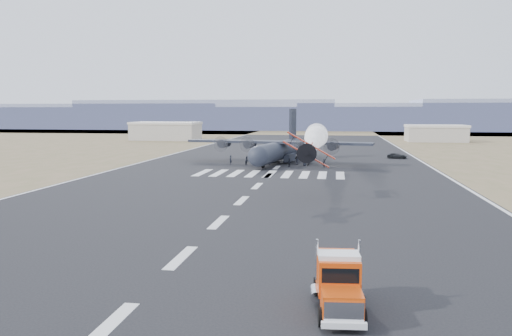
% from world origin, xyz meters
% --- Properties ---
extents(ground, '(500.00, 500.00, 0.00)m').
position_xyz_m(ground, '(0.00, 0.00, 0.00)').
color(ground, black).
rests_on(ground, ground).
extents(scrub_far, '(500.00, 80.00, 0.00)m').
position_xyz_m(scrub_far, '(0.00, 230.00, 0.00)').
color(scrub_far, brown).
rests_on(scrub_far, ground).
extents(runway_markings, '(60.00, 260.00, 0.01)m').
position_xyz_m(runway_markings, '(0.00, 60.00, 0.01)').
color(runway_markings, silver).
rests_on(runway_markings, ground).
extents(ridge_seg_a, '(150.00, 50.00, 13.00)m').
position_xyz_m(ridge_seg_a, '(-195.00, 260.00, 6.50)').
color(ridge_seg_a, '#8890AC').
rests_on(ridge_seg_a, ground).
extents(ridge_seg_b, '(150.00, 50.00, 15.00)m').
position_xyz_m(ridge_seg_b, '(-130.00, 260.00, 7.50)').
color(ridge_seg_b, '#8890AC').
rests_on(ridge_seg_b, ground).
extents(ridge_seg_c, '(150.00, 50.00, 17.00)m').
position_xyz_m(ridge_seg_c, '(-65.00, 260.00, 8.50)').
color(ridge_seg_c, '#8890AC').
rests_on(ridge_seg_c, ground).
extents(ridge_seg_d, '(150.00, 50.00, 13.00)m').
position_xyz_m(ridge_seg_d, '(0.00, 260.00, 6.50)').
color(ridge_seg_d, '#8890AC').
rests_on(ridge_seg_d, ground).
extents(ridge_seg_e, '(150.00, 50.00, 15.00)m').
position_xyz_m(ridge_seg_e, '(65.00, 260.00, 7.50)').
color(ridge_seg_e, '#8890AC').
rests_on(ridge_seg_e, ground).
extents(hangar_left, '(24.50, 14.50, 6.70)m').
position_xyz_m(hangar_left, '(-52.00, 145.00, 3.41)').
color(hangar_left, '#A29C90').
rests_on(hangar_left, ground).
extents(hangar_right, '(20.50, 12.50, 5.90)m').
position_xyz_m(hangar_right, '(46.00, 150.00, 3.01)').
color(hangar_right, '#A29C90').
rests_on(hangar_right, ground).
extents(semi_truck, '(2.90, 7.21, 3.19)m').
position_xyz_m(semi_truck, '(11.48, -7.94, 1.57)').
color(semi_truck, black).
rests_on(semi_truck, ground).
extents(aerobatic_biplane, '(5.96, 6.02, 4.63)m').
position_xyz_m(aerobatic_biplane, '(7.74, 27.30, 5.89)').
color(aerobatic_biplane, '#A2290A').
extents(smoke_trail, '(4.25, 33.86, 4.25)m').
position_xyz_m(smoke_trail, '(7.50, 55.07, 6.13)').
color(smoke_trail, white).
extents(transport_aircraft, '(39.21, 32.14, 11.33)m').
position_xyz_m(transport_aircraft, '(-0.51, 69.83, 2.92)').
color(transport_aircraft, black).
rests_on(transport_aircraft, ground).
extents(support_vehicle, '(4.82, 3.15, 1.23)m').
position_xyz_m(support_vehicle, '(25.06, 82.69, 0.62)').
color(support_vehicle, black).
rests_on(support_vehicle, ground).
extents(crew_a, '(0.81, 0.78, 1.73)m').
position_xyz_m(crew_a, '(8.98, 61.01, 0.87)').
color(crew_a, black).
rests_on(crew_a, ground).
extents(crew_b, '(0.82, 0.57, 1.57)m').
position_xyz_m(crew_b, '(-2.49, 66.32, 0.78)').
color(crew_b, black).
rests_on(crew_b, ground).
extents(crew_c, '(1.20, 1.00, 1.69)m').
position_xyz_m(crew_c, '(3.43, 66.01, 0.85)').
color(crew_c, black).
rests_on(crew_c, ground).
extents(crew_d, '(0.98, 1.07, 1.65)m').
position_xyz_m(crew_d, '(2.22, 61.86, 0.83)').
color(crew_d, black).
rests_on(crew_d, ground).
extents(crew_e, '(0.97, 0.84, 1.70)m').
position_xyz_m(crew_e, '(5.10, 63.67, 0.85)').
color(crew_e, black).
rests_on(crew_e, ground).
extents(crew_f, '(0.91, 1.60, 1.64)m').
position_xyz_m(crew_f, '(-1.95, 64.31, 0.82)').
color(crew_f, black).
rests_on(crew_f, ground).
extents(crew_g, '(0.77, 0.84, 1.87)m').
position_xyz_m(crew_g, '(-9.94, 64.05, 0.93)').
color(crew_g, black).
rests_on(crew_g, ground).
extents(crew_h, '(0.81, 0.99, 1.75)m').
position_xyz_m(crew_h, '(-6.45, 63.45, 0.88)').
color(crew_h, black).
rests_on(crew_h, ground).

